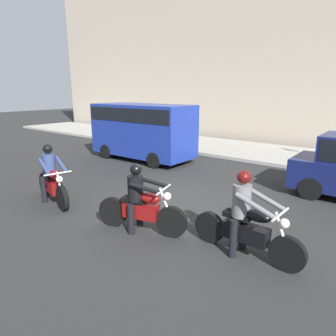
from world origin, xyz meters
TOP-DOWN VIEW (x-y plane):
  - ground_plane at (0.00, 0.00)m, footprint 80.00×80.00m
  - sidewalk_slab at (0.00, 8.00)m, footprint 40.00×4.40m
  - building_facade at (0.00, 11.40)m, footprint 40.00×1.40m
  - motorcycle_with_rider_black_leather at (0.36, -1.69)m, footprint 2.06×0.84m
  - motorcycle_with_rider_denim_blue at (-2.74, -1.92)m, footprint 2.13×0.82m
  - motorcycle_with_rider_gray at (2.56, -1.21)m, footprint 2.21×0.70m
  - parked_van_cobalt_blue at (-4.43, 3.51)m, footprint 4.63×1.96m

SIDE VIEW (x-z plane):
  - ground_plane at x=0.00m, z-range 0.00..0.00m
  - sidewalk_slab at x=0.00m, z-range 0.00..0.14m
  - motorcycle_with_rider_black_leather at x=0.36m, z-range -0.13..1.39m
  - motorcycle_with_rider_denim_blue at x=-2.74m, z-range -0.15..1.46m
  - motorcycle_with_rider_gray at x=2.56m, z-range -0.15..1.48m
  - parked_van_cobalt_blue at x=-4.43m, z-range 0.19..2.61m
  - building_facade at x=0.00m, z-range 0.00..13.03m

